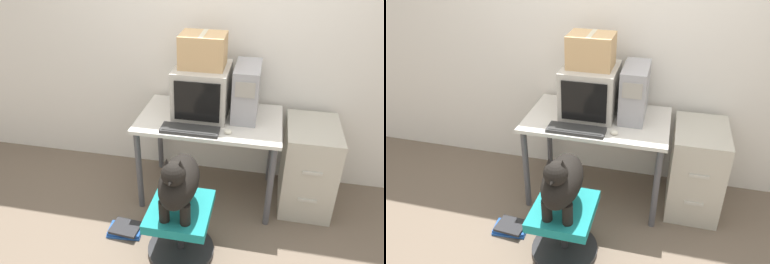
% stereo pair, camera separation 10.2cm
% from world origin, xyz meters
% --- Properties ---
extents(ground_plane, '(12.00, 12.00, 0.00)m').
position_xyz_m(ground_plane, '(0.00, 0.00, 0.00)').
color(ground_plane, '#6B5B4C').
extents(wall_back, '(8.00, 0.05, 2.60)m').
position_xyz_m(wall_back, '(0.00, 0.78, 1.30)').
color(wall_back, silver).
rests_on(wall_back, ground_plane).
extents(desk, '(1.16, 0.71, 0.76)m').
position_xyz_m(desk, '(0.00, 0.36, 0.66)').
color(desk, silver).
rests_on(desk, ground_plane).
extents(crt_monitor, '(0.43, 0.47, 0.41)m').
position_xyz_m(crt_monitor, '(-0.08, 0.43, 0.97)').
color(crt_monitor, '#B7B2A8').
rests_on(crt_monitor, desk).
extents(pc_tower, '(0.20, 0.43, 0.43)m').
position_xyz_m(pc_tower, '(0.27, 0.46, 0.98)').
color(pc_tower, '#99999E').
rests_on(pc_tower, desk).
extents(keyboard, '(0.45, 0.15, 0.03)m').
position_xyz_m(keyboard, '(-0.11, 0.10, 0.78)').
color(keyboard, '#2D2D2D').
rests_on(keyboard, desk).
extents(computer_mouse, '(0.06, 0.05, 0.04)m').
position_xyz_m(computer_mouse, '(0.18, 0.12, 0.78)').
color(computer_mouse, beige).
rests_on(computer_mouse, desk).
extents(office_chair, '(0.49, 0.49, 0.42)m').
position_xyz_m(office_chair, '(-0.08, -0.38, 0.24)').
color(office_chair, '#262628').
rests_on(office_chair, ground_plane).
extents(dog, '(0.26, 0.51, 0.49)m').
position_xyz_m(dog, '(-0.08, -0.41, 0.67)').
color(dog, black).
rests_on(dog, office_chair).
extents(filing_cabinet, '(0.42, 0.59, 0.75)m').
position_xyz_m(filing_cabinet, '(0.83, 0.40, 0.37)').
color(filing_cabinet, '#B7B2A3').
rests_on(filing_cabinet, ground_plane).
extents(cardboard_box, '(0.35, 0.28, 0.26)m').
position_xyz_m(cardboard_box, '(-0.08, 0.43, 1.30)').
color(cardboard_box, tan).
rests_on(cardboard_box, crt_monitor).
extents(book_stack_floor, '(0.28, 0.20, 0.06)m').
position_xyz_m(book_stack_floor, '(-0.55, -0.29, 0.03)').
color(book_stack_floor, '#1E4C9E').
rests_on(book_stack_floor, ground_plane).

